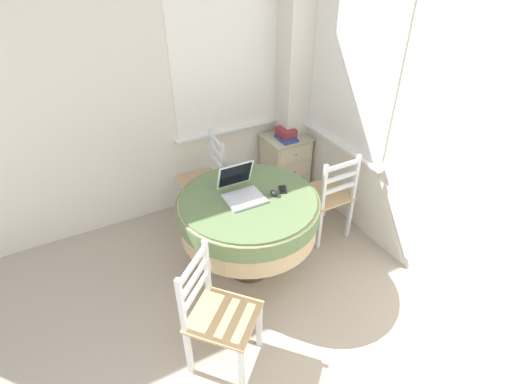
# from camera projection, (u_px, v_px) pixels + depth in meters

# --- Properties ---
(corner_room_shell) EXTENTS (4.43, 5.06, 2.55)m
(corner_room_shell) POSITION_uv_depth(u_px,v_px,m) (285.00, 126.00, 3.02)
(corner_room_shell) COLOR white
(corner_room_shell) RESTS_ON ground_plane
(round_dining_table) EXTENTS (1.14, 1.14, 0.76)m
(round_dining_table) POSITION_uv_depth(u_px,v_px,m) (249.00, 213.00, 3.21)
(round_dining_table) COLOR #4C3D2D
(round_dining_table) RESTS_ON ground_plane
(laptop) EXTENTS (0.30, 0.34, 0.25)m
(laptop) POSITION_uv_depth(u_px,v_px,m) (241.00, 190.00, 3.13)
(laptop) COLOR silver
(laptop) RESTS_ON round_dining_table
(computer_mouse) EXTENTS (0.05, 0.08, 0.04)m
(computer_mouse) POSITION_uv_depth(u_px,v_px,m) (274.00, 193.00, 3.15)
(computer_mouse) COLOR black
(computer_mouse) RESTS_ON round_dining_table
(cell_phone) EXTENTS (0.10, 0.12, 0.01)m
(cell_phone) POSITION_uv_depth(u_px,v_px,m) (283.00, 189.00, 3.22)
(cell_phone) COLOR black
(cell_phone) RESTS_ON round_dining_table
(dining_chair_near_back_window) EXTENTS (0.46, 0.44, 0.90)m
(dining_chair_near_back_window) POSITION_uv_depth(u_px,v_px,m) (205.00, 181.00, 3.94)
(dining_chair_near_back_window) COLOR tan
(dining_chair_near_back_window) RESTS_ON ground_plane
(dining_chair_near_right_window) EXTENTS (0.41, 0.42, 0.90)m
(dining_chair_near_right_window) POSITION_uv_depth(u_px,v_px,m) (328.00, 196.00, 3.72)
(dining_chair_near_right_window) COLOR tan
(dining_chair_near_right_window) RESTS_ON ground_plane
(dining_chair_camera_near) EXTENTS (0.58, 0.59, 0.90)m
(dining_chair_camera_near) POSITION_uv_depth(u_px,v_px,m) (217.00, 315.00, 2.60)
(dining_chair_camera_near) COLOR tan
(dining_chair_camera_near) RESTS_ON ground_plane
(corner_cabinet) EXTENTS (0.47, 0.43, 0.64)m
(corner_cabinet) POSITION_uv_depth(u_px,v_px,m) (285.00, 162.00, 4.47)
(corner_cabinet) COLOR beige
(corner_cabinet) RESTS_ON ground_plane
(storage_box) EXTENTS (0.16, 0.19, 0.10)m
(storage_box) POSITION_uv_depth(u_px,v_px,m) (286.00, 133.00, 4.26)
(storage_box) COLOR #9E3338
(storage_box) RESTS_ON corner_cabinet
(book_on_cabinet) EXTENTS (0.17, 0.22, 0.02)m
(book_on_cabinet) POSITION_uv_depth(u_px,v_px,m) (286.00, 139.00, 4.23)
(book_on_cabinet) COLOR #33478C
(book_on_cabinet) RESTS_ON corner_cabinet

